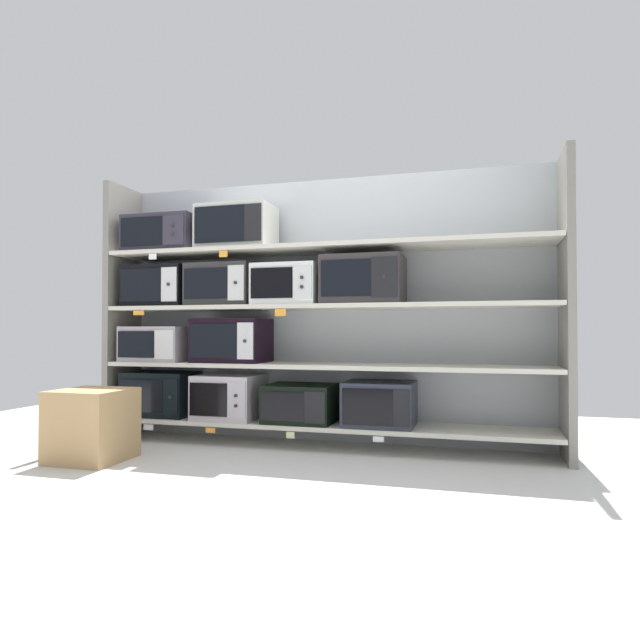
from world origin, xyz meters
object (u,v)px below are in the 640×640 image
object	(u,v)px
microwave_7	(224,285)
microwave_11	(236,228)
microwave_3	(380,404)
microwave_10	(164,235)
microwave_5	(232,340)
microwave_0	(161,394)
microwave_2	(301,403)
shipping_carton	(92,425)
microwave_6	(161,287)
microwave_4	(160,344)
microwave_8	(290,285)
microwave_1	(229,397)
microwave_9	(364,280)

from	to	relation	value
microwave_7	microwave_11	size ratio (longest dim) A/B	0.90
microwave_3	microwave_10	xyz separation A→B (m)	(-1.67, 0.00, 1.23)
microwave_3	microwave_5	xyz separation A→B (m)	(-1.10, 0.00, 0.43)
microwave_0	microwave_2	xyz separation A→B (m)	(1.13, -0.00, -0.03)
shipping_carton	microwave_11	bearing A→B (deg)	51.45
microwave_5	microwave_6	distance (m)	0.72
microwave_4	microwave_11	bearing A→B (deg)	-0.03
microwave_11	microwave_8	bearing A→B (deg)	0.04
microwave_0	microwave_1	world-z (taller)	microwave_0
microwave_7	shipping_carton	size ratio (longest dim) A/B	1.11
microwave_7	microwave_8	distance (m)	0.52
microwave_2	microwave_10	world-z (taller)	microwave_10
microwave_1	microwave_3	world-z (taller)	microwave_1
microwave_1	microwave_4	world-z (taller)	microwave_4
microwave_3	microwave_9	size ratio (longest dim) A/B	0.86
microwave_2	microwave_6	distance (m)	1.42
microwave_4	microwave_3	bearing A→B (deg)	-0.01
microwave_5	microwave_10	size ratio (longest dim) A/B	0.93
microwave_7	microwave_11	world-z (taller)	microwave_11
microwave_2	microwave_7	distance (m)	1.04
microwave_2	microwave_11	world-z (taller)	microwave_11
microwave_11	shipping_carton	size ratio (longest dim) A/B	1.23
microwave_3	shipping_carton	xyz separation A→B (m)	(-1.69, -0.79, -0.10)
microwave_7	microwave_11	distance (m)	0.43
microwave_3	microwave_11	world-z (taller)	microwave_11
microwave_4	microwave_6	distance (m)	0.44
microwave_0	shipping_carton	xyz separation A→B (m)	(-0.00, -0.79, -0.11)
microwave_4	microwave_5	xyz separation A→B (m)	(0.60, -0.00, 0.03)
microwave_1	microwave_8	distance (m)	0.94
microwave_8	microwave_10	distance (m)	1.10
microwave_7	microwave_11	xyz separation A→B (m)	(0.10, -0.00, 0.42)
microwave_7	shipping_carton	world-z (taller)	microwave_7
microwave_8	microwave_3	bearing A→B (deg)	-0.02
microwave_8	microwave_9	size ratio (longest dim) A/B	0.86
microwave_10	shipping_carton	bearing A→B (deg)	-91.85
microwave_0	microwave_9	distance (m)	1.78
microwave_0	microwave_7	distance (m)	0.97
microwave_10	microwave_11	size ratio (longest dim) A/B	1.02
microwave_8	shipping_carton	size ratio (longest dim) A/B	1.04
microwave_9	microwave_11	bearing A→B (deg)	-179.98
microwave_1	microwave_6	world-z (taller)	microwave_6
microwave_9	microwave_8	bearing A→B (deg)	-180.00
microwave_9	microwave_4	bearing A→B (deg)	180.00
microwave_1	microwave_0	bearing A→B (deg)	180.00
microwave_1	microwave_5	distance (m)	0.41
microwave_9	microwave_10	xyz separation A→B (m)	(-1.56, -0.00, 0.39)
microwave_10	microwave_5	bearing A→B (deg)	0.00
microwave_10	shipping_carton	size ratio (longest dim) A/B	1.25
microwave_0	microwave_4	size ratio (longest dim) A/B	1.05
microwave_9	microwave_1	bearing A→B (deg)	180.00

